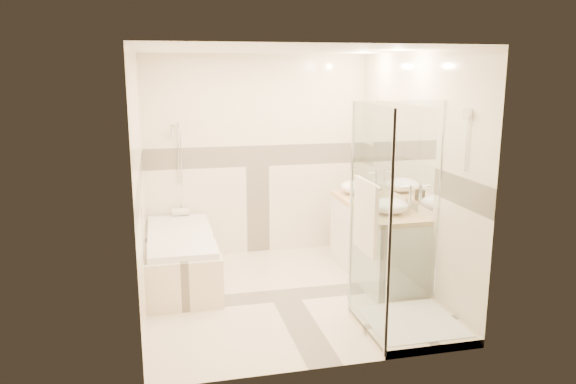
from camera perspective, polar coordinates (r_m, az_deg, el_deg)
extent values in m
cube|color=beige|center=(5.98, -0.39, -10.47)|extent=(2.80, 3.00, 0.01)
cube|color=white|center=(5.51, -0.43, 14.32)|extent=(2.80, 3.00, 0.01)
cube|color=beige|center=(7.07, -3.13, 3.68)|extent=(2.80, 0.01, 2.50)
cube|color=beige|center=(4.20, 4.17, -2.42)|extent=(2.80, 0.01, 2.50)
cube|color=beige|center=(5.48, -14.88, 0.72)|extent=(0.01, 3.00, 2.50)
cube|color=beige|center=(6.08, 12.63, 1.95)|extent=(0.01, 3.00, 2.50)
cube|color=white|center=(6.31, 11.39, 4.23)|extent=(0.01, 1.60, 1.00)
cylinder|color=silver|center=(6.92, -11.08, 4.11)|extent=(0.02, 0.02, 0.70)
cube|color=beige|center=(6.37, -10.81, -6.78)|extent=(0.75, 1.70, 0.50)
cube|color=white|center=(6.29, -10.91, -4.37)|extent=(0.69, 1.60, 0.06)
ellipsoid|color=white|center=(6.30, -10.89, -4.81)|extent=(0.56, 1.40, 0.16)
cube|color=white|center=(6.43, 8.85, -5.12)|extent=(0.55, 1.60, 0.80)
cylinder|color=silver|center=(5.93, 7.74, -5.08)|extent=(0.01, 0.24, 0.01)
cylinder|color=silver|center=(6.65, 5.29, -3.08)|extent=(0.01, 0.24, 0.01)
cube|color=#DCAE74|center=(6.32, 8.98, -1.44)|extent=(0.57, 1.62, 0.05)
cube|color=beige|center=(5.35, 12.47, -13.15)|extent=(0.90, 0.90, 0.08)
cube|color=white|center=(5.33, 12.50, -12.71)|extent=(0.80, 0.80, 0.01)
cube|color=white|center=(4.83, 8.26, -3.11)|extent=(0.01, 0.90, 2.00)
cube|color=white|center=(5.39, 10.94, -1.56)|extent=(0.90, 0.01, 2.00)
cylinder|color=silver|center=(4.43, 10.31, -4.62)|extent=(0.03, 0.03, 2.00)
cylinder|color=silver|center=(5.23, 6.41, -1.84)|extent=(0.03, 0.03, 2.00)
cylinder|color=silver|center=(5.60, 15.13, -1.27)|extent=(0.03, 0.03, 2.00)
cylinder|color=silver|center=(5.05, 17.73, 7.61)|extent=(0.03, 0.10, 0.10)
cylinder|color=silver|center=(4.73, 7.99, 1.06)|extent=(0.02, 0.60, 0.02)
cube|color=white|center=(4.80, 7.88, -2.45)|extent=(0.04, 0.48, 0.62)
ellipsoid|color=white|center=(6.79, 7.11, 0.53)|extent=(0.42, 0.42, 0.17)
ellipsoid|color=white|center=(5.93, 10.30, -1.39)|extent=(0.39, 0.39, 0.16)
cylinder|color=silver|center=(6.86, 8.88, 1.01)|extent=(0.03, 0.03, 0.26)
cylinder|color=silver|center=(6.82, 8.54, 1.92)|extent=(0.09, 0.02, 0.02)
cylinder|color=silver|center=(6.00, 12.29, -0.66)|extent=(0.03, 0.03, 0.29)
cylinder|color=silver|center=(5.96, 11.90, 0.47)|extent=(0.10, 0.02, 0.02)
imported|color=black|center=(6.33, 8.68, -0.31)|extent=(0.09, 0.09, 0.19)
imported|color=black|center=(6.35, 8.63, -0.45)|extent=(0.12, 0.12, 0.15)
cube|color=white|center=(6.89, 6.82, 0.31)|extent=(0.19, 0.26, 0.08)
cylinder|color=white|center=(6.99, -10.86, -2.00)|extent=(0.21, 0.09, 0.09)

